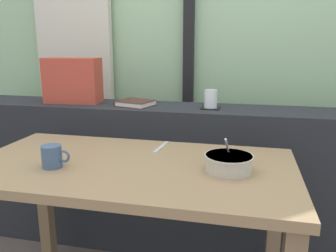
# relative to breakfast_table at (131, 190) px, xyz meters

# --- Properties ---
(outdoor_backdrop) EXTENTS (4.80, 0.08, 2.80)m
(outdoor_backdrop) POSITION_rel_breakfast_table_xyz_m (0.03, 1.22, 0.77)
(outdoor_backdrop) COLOR #9EC699
(outdoor_backdrop) RESTS_ON ground
(curtain_left_panel) EXTENTS (0.56, 0.06, 2.50)m
(curtain_left_panel) POSITION_rel_breakfast_table_xyz_m (-0.80, 1.12, 0.62)
(curtain_left_panel) COLOR beige
(curtain_left_panel) RESTS_ON ground
(window_divider_post) EXTENTS (0.07, 0.05, 2.60)m
(window_divider_post) POSITION_rel_breakfast_table_xyz_m (0.03, 1.15, 0.67)
(window_divider_post) COLOR black
(window_divider_post) RESTS_ON ground
(dark_console_ledge) EXTENTS (2.80, 0.33, 0.85)m
(dark_console_ledge) POSITION_rel_breakfast_table_xyz_m (0.03, 0.63, -0.20)
(dark_console_ledge) COLOR #23262B
(dark_console_ledge) RESTS_ON ground
(breakfast_table) EXTENTS (1.27, 0.67, 0.74)m
(breakfast_table) POSITION_rel_breakfast_table_xyz_m (0.00, 0.00, 0.00)
(breakfast_table) COLOR #826849
(breakfast_table) RESTS_ON ground
(coaster_square) EXTENTS (0.10, 0.10, 0.00)m
(coaster_square) POSITION_rel_breakfast_table_xyz_m (0.24, 0.62, 0.23)
(coaster_square) COLOR black
(coaster_square) RESTS_ON dark_console_ledge
(juice_glass) EXTENTS (0.07, 0.07, 0.10)m
(juice_glass) POSITION_rel_breakfast_table_xyz_m (0.24, 0.62, 0.28)
(juice_glass) COLOR white
(juice_glass) RESTS_ON coaster_square
(closed_book) EXTENTS (0.22, 0.21, 0.03)m
(closed_book) POSITION_rel_breakfast_table_xyz_m (-0.18, 0.61, 0.24)
(closed_book) COLOR #47231E
(closed_book) RESTS_ON dark_console_ledge
(throw_pillow) EXTENTS (0.33, 0.16, 0.26)m
(throw_pillow) POSITION_rel_breakfast_table_xyz_m (-0.57, 0.63, 0.36)
(throw_pillow) COLOR #B74233
(throw_pillow) RESTS_ON dark_console_ledge
(soup_bowl) EXTENTS (0.18, 0.18, 0.13)m
(soup_bowl) POSITION_rel_breakfast_table_xyz_m (0.38, 0.00, 0.14)
(soup_bowl) COLOR #BCB7A8
(soup_bowl) RESTS_ON breakfast_table
(fork_utensil) EXTENTS (0.03, 0.17, 0.01)m
(fork_utensil) POSITION_rel_breakfast_table_xyz_m (0.07, 0.23, 0.11)
(fork_utensil) COLOR silver
(fork_utensil) RESTS_ON breakfast_table
(ceramic_mug) EXTENTS (0.11, 0.08, 0.08)m
(ceramic_mug) POSITION_rel_breakfast_table_xyz_m (-0.27, -0.11, 0.15)
(ceramic_mug) COLOR #3D567A
(ceramic_mug) RESTS_ON breakfast_table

